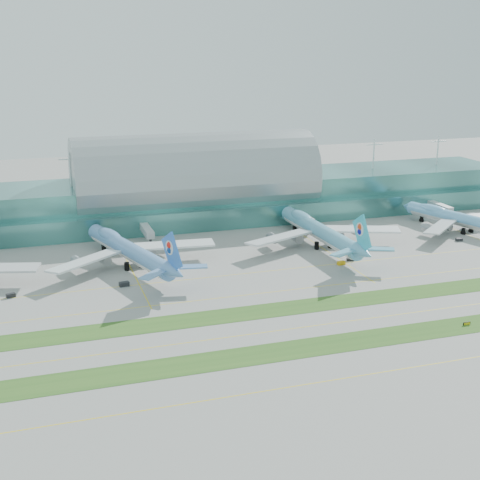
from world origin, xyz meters
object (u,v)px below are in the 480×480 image
object	(u,v)px
airliner_d	(461,219)
taxiway_sign_east	(467,324)
terminal	(195,191)
airliner_c	(319,230)
airliner_b	(129,249)

from	to	relation	value
airliner_d	taxiway_sign_east	size ratio (longest dim) A/B	27.99
terminal	airliner_d	distance (m)	128.63
airliner_c	taxiway_sign_east	world-z (taller)	airliner_c
terminal	taxiway_sign_east	bearing A→B (deg)	-73.02
airliner_b	taxiway_sign_east	size ratio (longest dim) A/B	31.18
terminal	airliner_c	world-z (taller)	terminal
airliner_b	airliner_c	world-z (taller)	airliner_c
airliner_d	airliner_c	bearing A→B (deg)	162.84
terminal	taxiway_sign_east	size ratio (longest dim) A/B	133.57
terminal	airliner_d	world-z (taller)	terminal
airliner_c	taxiway_sign_east	distance (m)	94.52
airliner_b	taxiway_sign_east	world-z (taller)	airliner_b
terminal	airliner_b	xyz separation A→B (m)	(-43.69, -65.72, -7.34)
terminal	airliner_d	size ratio (longest dim) A/B	4.77
airliner_b	airliner_c	xyz separation A→B (m)	(83.28, 2.73, 0.13)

